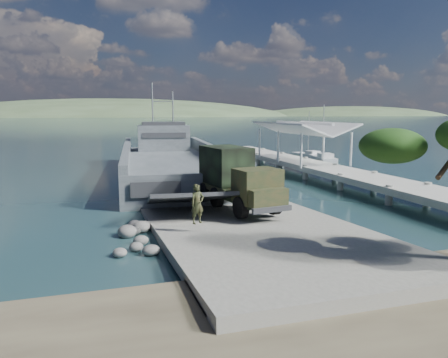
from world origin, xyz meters
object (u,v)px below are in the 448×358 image
at_px(sailboat_far, 309,156).
at_px(military_truck, 236,178).
at_px(sailboat_near, 323,159).
at_px(soldier, 197,212).
at_px(pier, 307,159).
at_px(landing_craft, 171,168).

bearing_deg(sailboat_far, military_truck, -135.78).
relative_size(military_truck, sailboat_near, 1.09).
bearing_deg(soldier, pier, 32.75).
distance_m(military_truck, sailboat_near, 30.14).
bearing_deg(sailboat_far, sailboat_near, -107.00).
relative_size(soldier, sailboat_far, 0.30).
relative_size(military_truck, soldier, 4.14).
bearing_deg(soldier, military_truck, 35.62).
distance_m(pier, landing_craft, 13.64).
bearing_deg(pier, sailboat_near, 51.49).
bearing_deg(sailboat_far, soldier, -136.00).
xyz_separation_m(pier, landing_craft, (-13.31, 2.88, -0.74)).
distance_m(landing_craft, soldier, 22.07).
relative_size(landing_craft, sailboat_near, 4.87).
bearing_deg(landing_craft, pier, -6.39).
relative_size(pier, military_truck, 5.48).
xyz_separation_m(soldier, sailboat_near, (22.97, 27.67, -1.08)).
xyz_separation_m(pier, sailboat_far, (7.48, 13.37, -1.25)).
distance_m(landing_craft, military_truck, 17.28).
height_order(landing_craft, soldier, landing_craft).
distance_m(sailboat_near, sailboat_far, 4.73).
distance_m(soldier, sailboat_near, 35.98).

